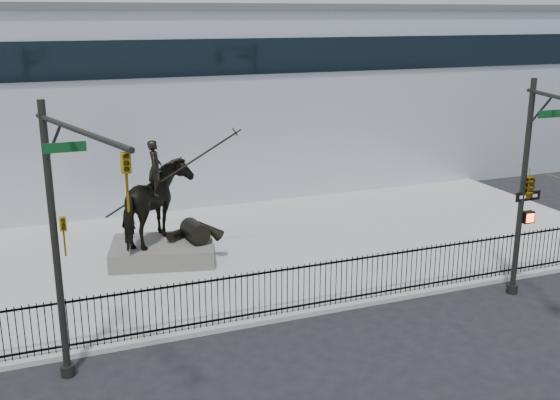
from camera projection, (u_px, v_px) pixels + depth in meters
name	position (u px, v px, depth m)	size (l,w,h in m)	color
ground	(321.00, 332.00, 18.91)	(120.00, 120.00, 0.00)	black
plaza	(245.00, 251.00, 25.15)	(30.00, 12.00, 0.15)	#9C9B99
building	(168.00, 97.00, 35.57)	(44.00, 14.00, 9.00)	silver
picket_fence	(305.00, 287.00, 19.78)	(22.10, 0.10, 1.50)	black
statue_plinth	(163.00, 251.00, 23.90)	(3.66, 2.52, 0.69)	#52514B
equestrian_statue	(162.00, 204.00, 23.42)	(4.58, 3.40, 3.98)	black
traffic_signal_left	(67.00, 234.00, 14.87)	(1.52, 4.84, 7.00)	black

